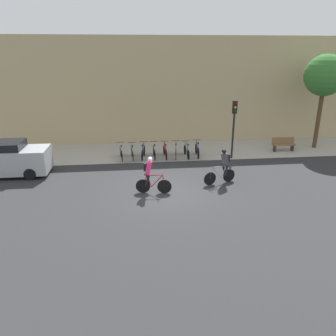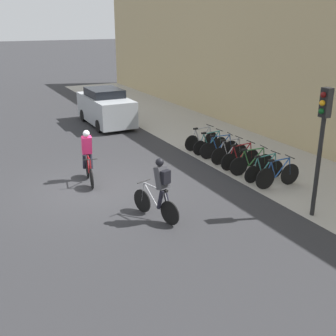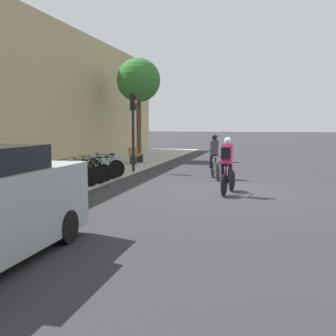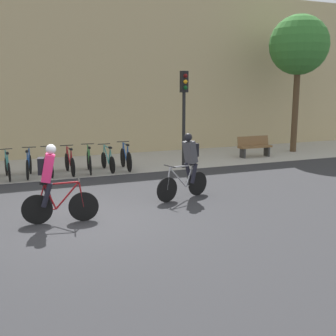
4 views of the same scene
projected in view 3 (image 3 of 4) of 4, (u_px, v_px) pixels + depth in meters
The scene contains 15 objects.
ground at pixel (229, 191), 13.72m from camera, with size 200.00×200.00×0.00m, color #2B2B2D.
kerb_strip at pixel (42, 184), 15.27m from camera, with size 44.00×4.50×0.01m, color #A39E93.
cyclist_pink at pixel (227, 164), 12.98m from camera, with size 1.67×0.52×1.78m.
cyclist_grey at pixel (214, 155), 16.76m from camera, with size 1.71×0.65×1.78m.
parked_bike_0 at pixel (48, 183), 12.83m from camera, with size 0.46×1.68×0.97m.
parked_bike_1 at pixel (58, 180), 13.49m from camera, with size 0.46×1.66×0.94m.
parked_bike_2 at pixel (68, 177), 14.14m from camera, with size 0.46×1.64×0.96m.
parked_bike_3 at pixel (77, 175), 14.79m from camera, with size 0.46×1.64×0.97m.
parked_bike_4 at pixel (85, 173), 15.45m from camera, with size 0.46×1.70×0.96m.
parked_bike_5 at pixel (93, 171), 16.10m from camera, with size 0.46×1.70×0.97m.
parked_bike_6 at pixel (99, 169), 16.76m from camera, with size 0.46×1.66×0.94m.
parked_bike_7 at pixel (106, 167), 17.41m from camera, with size 0.46×1.70×0.99m.
traffic_light_pole at pixel (133, 118), 19.08m from camera, with size 0.26×0.30×3.54m.
bench at pixel (136, 155), 23.29m from camera, with size 1.53×0.44×0.89m.
street_tree_0 at pixel (139, 81), 25.42m from camera, with size 2.64×2.64×6.14m.
Camera 3 is at (-13.66, -1.18, 2.20)m, focal length 45.00 mm.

